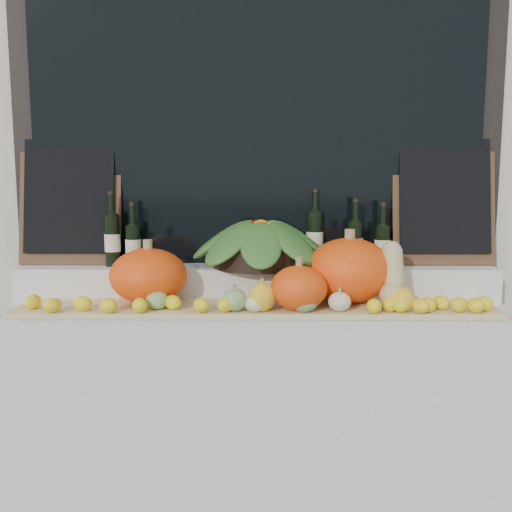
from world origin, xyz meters
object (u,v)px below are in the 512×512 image
Objects in this scene: butternut_squash at (394,279)px; wine_bottle_tall at (315,237)px; pumpkin_right at (349,270)px; pumpkin_left at (148,276)px; produce_bowl at (261,243)px.

butternut_squash is 0.77× the size of wine_bottle_tall.
wine_bottle_tall is at bearing 116.51° from pumpkin_right.
produce_bowl is (0.51, 0.21, 0.12)m from pumpkin_left.
produce_bowl is at bearing 22.07° from pumpkin_left.
wine_bottle_tall reaches higher than produce_bowl.
pumpkin_right is at bearing -24.74° from produce_bowl.
pumpkin_left is 1.09m from butternut_squash.
pumpkin_right is 0.54× the size of produce_bowl.
wine_bottle_tall is at bearing 16.92° from produce_bowl.
pumpkin_left is at bearing 175.72° from butternut_squash.
pumpkin_left is 0.94× the size of wine_bottle_tall.
butternut_squash is at bearing -26.44° from produce_bowl.
produce_bowl is 1.92× the size of wine_bottle_tall.
wine_bottle_tall is at bearing 130.19° from butternut_squash.
pumpkin_left is 1.22× the size of butternut_squash.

